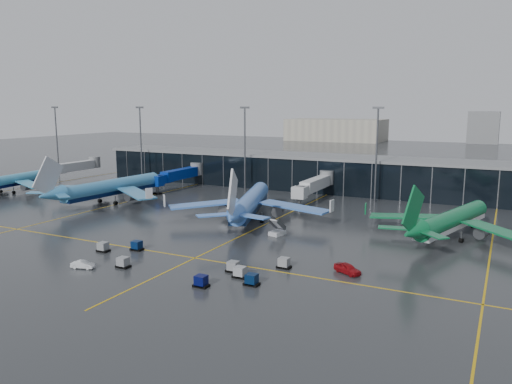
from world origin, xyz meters
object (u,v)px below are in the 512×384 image
at_px(airliner_klm_near, 250,191).
at_px(mobile_airstair, 277,231).
at_px(airliner_klm_west, 11,174).
at_px(airliner_arkefly, 113,178).
at_px(service_van_white, 83,264).
at_px(service_van_red, 347,269).
at_px(baggage_carts, 193,264).
at_px(airliner_aer_lingus, 453,209).

relative_size(airliner_klm_near, mobile_airstair, 12.07).
distance_m(airliner_klm_west, airliner_arkefly, 38.68).
bearing_deg(service_van_white, service_van_red, -83.05).
xyz_separation_m(baggage_carts, mobile_airstair, (3.20, 25.34, 0.01)).
relative_size(airliner_aer_lingus, service_van_red, 8.21).
height_order(airliner_arkefly, service_van_red, airliner_arkefly).
bearing_deg(mobile_airstair, service_van_white, -106.73).
distance_m(airliner_klm_west, baggage_carts, 95.97).
height_order(airliner_klm_west, mobile_airstair, airliner_klm_west).
xyz_separation_m(airliner_klm_near, service_van_red, (30.44, -25.82, -5.91)).
relative_size(airliner_klm_near, service_van_red, 9.25).
distance_m(airliner_klm_west, airliner_aer_lingus, 123.91).
bearing_deg(service_van_red, service_van_white, 142.05).
height_order(airliner_arkefly, airliner_klm_near, airliner_klm_near).
height_order(airliner_klm_near, service_van_white, airliner_klm_near).
distance_m(baggage_carts, mobile_airstair, 25.54).
relative_size(airliner_arkefly, baggage_carts, 1.25).
bearing_deg(airliner_klm_near, mobile_airstair, -58.34).
distance_m(airliner_aer_lingus, service_van_white, 68.81).
bearing_deg(airliner_aer_lingus, baggage_carts, -116.16).
distance_m(mobile_airstair, service_van_white, 38.21).
distance_m(airliner_aer_lingus, service_van_red, 32.41).
xyz_separation_m(airliner_klm_near, airliner_aer_lingus, (42.56, 3.79, -0.75)).
xyz_separation_m(airliner_klm_west, airliner_aer_lingus, (123.87, 3.24, 0.30)).
bearing_deg(airliner_arkefly, airliner_klm_near, 1.39).
relative_size(airliner_arkefly, airliner_aer_lingus, 1.12).
relative_size(service_van_red, service_van_white, 1.24).
bearing_deg(airliner_aer_lingus, service_van_white, -121.69).
relative_size(mobile_airstair, service_van_red, 0.77).
bearing_deg(service_van_white, airliner_klm_west, 43.13).
relative_size(airliner_klm_west, service_van_white, 9.70).
bearing_deg(service_van_red, airliner_arkefly, 97.76).
height_order(airliner_arkefly, service_van_white, airliner_arkefly).
bearing_deg(service_van_red, airliner_klm_near, 78.36).
height_order(airliner_aer_lingus, baggage_carts, airliner_aer_lingus).
distance_m(airliner_arkefly, airliner_aer_lingus, 85.25).
bearing_deg(service_van_red, airliner_klm_west, 105.39).
distance_m(airliner_aer_lingus, baggage_carts, 52.13).
xyz_separation_m(airliner_arkefly, airliner_klm_near, (42.68, -2.12, 0.03)).
xyz_separation_m(airliner_arkefly, airliner_aer_lingus, (85.24, 1.68, -0.72)).
height_order(airliner_klm_west, service_van_white, airliner_klm_west).
height_order(airliner_arkefly, baggage_carts, airliner_arkefly).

